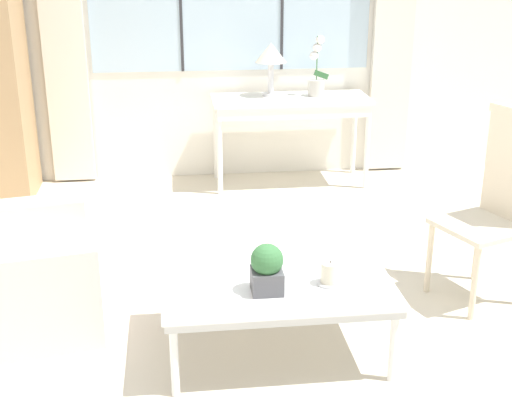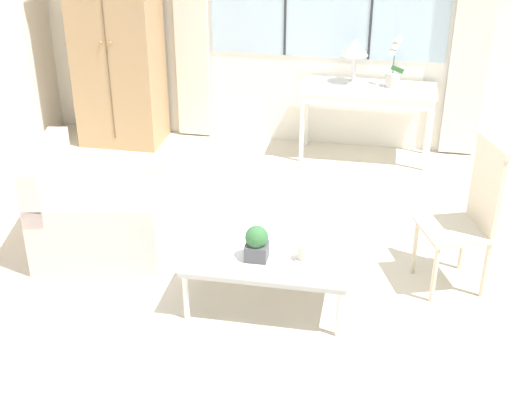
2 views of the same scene
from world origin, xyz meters
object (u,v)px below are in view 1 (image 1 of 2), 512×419
side_chair_wooden (498,198)px  pillar_candle (330,274)px  potted_plant_small (267,268)px  table_lamp (271,56)px  potted_orchid (317,75)px  console_table (291,107)px  coffee_table (276,284)px

side_chair_wooden → pillar_candle: bearing=-152.5°
side_chair_wooden → potted_plant_small: size_ratio=4.58×
table_lamp → potted_orchid: (0.38, -0.04, -0.16)m
console_table → table_lamp: (-0.16, 0.08, 0.42)m
console_table → pillar_candle: bearing=-95.5°
potted_orchid → coffee_table: potted_orchid is taller
pillar_candle → side_chair_wooden: bearing=27.5°
table_lamp → potted_plant_small: (-0.43, -2.92, -0.56)m
table_lamp → side_chair_wooden: (0.99, -2.30, -0.48)m
side_chair_wooden → table_lamp: bearing=113.3°
potted_orchid → pillar_candle: (-0.50, -2.84, -0.47)m
potted_plant_small → side_chair_wooden: bearing=23.4°
table_lamp → coffee_table: table_lamp is taller
console_table → potted_plant_small: bearing=-101.7°
coffee_table → pillar_candle: size_ratio=8.97×
console_table → side_chair_wooden: side_chair_wooden is taller
potted_orchid → side_chair_wooden: size_ratio=0.45×
table_lamp → potted_plant_small: size_ratio=1.82×
potted_orchid → side_chair_wooden: potted_orchid is taller
console_table → table_lamp: bearing=154.2°
table_lamp → console_table: bearing=-25.8°
table_lamp → potted_plant_small: 3.00m
table_lamp → pillar_candle: table_lamp is taller
side_chair_wooden → potted_plant_small: side_chair_wooden is taller
table_lamp → coffee_table: 2.88m
potted_plant_small → pillar_candle: 0.33m
console_table → coffee_table: (-0.52, -2.69, -0.30)m
side_chair_wooden → coffee_table: (-1.36, -0.46, -0.24)m
potted_orchid → coffee_table: bearing=-105.3°
coffee_table → potted_plant_small: bearing=-113.3°
table_lamp → pillar_candle: bearing=-92.2°
potted_orchid → potted_plant_small: potted_orchid is taller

